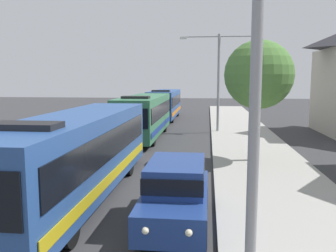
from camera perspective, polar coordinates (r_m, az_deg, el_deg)
bus_lead at (r=13.24m, az=-14.14°, el=-4.13°), size 2.58×12.03×3.21m
bus_second_in_line at (r=26.37m, az=-3.72°, el=1.79°), size 2.58×10.81×3.21m
bus_middle at (r=38.62m, az=-0.49°, el=3.62°), size 2.58×10.82×3.21m
white_suv at (r=10.76m, az=1.28°, el=-10.23°), size 1.86×4.65×1.90m
streetlamp_near at (r=6.43m, az=14.13°, el=18.67°), size 6.19×0.28×8.92m
streetlamp_mid at (r=28.84m, az=8.04°, el=8.58°), size 6.13×0.28×7.62m
roadside_tree at (r=18.70m, az=14.21°, el=7.85°), size 3.46×3.46×6.09m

